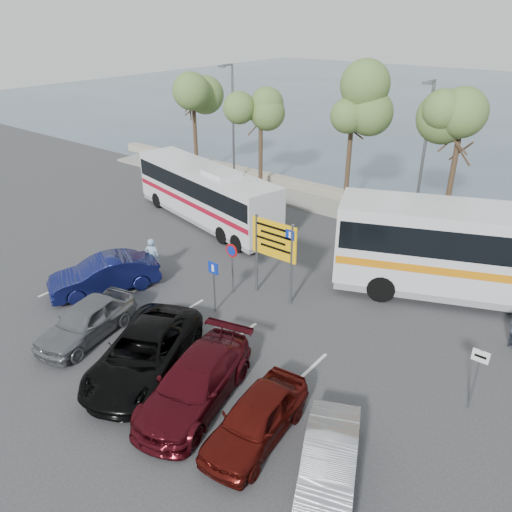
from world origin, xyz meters
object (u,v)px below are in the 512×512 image
Objects in this scene: coach_bus_left at (206,196)px; street_lamp_right at (423,151)px; car_silver_a at (86,320)px; car_blue at (104,275)px; pedestrian_near at (152,257)px; street_lamp_left at (232,121)px; direction_sign at (274,246)px; coach_bus_right at (505,259)px; car_maroon at (195,382)px; car_red at (256,418)px; suv_black at (144,353)px; car_silver_b at (329,462)px.

street_lamp_right is at bearing 29.70° from coach_bus_left.
car_blue is (-2.40, 2.59, 0.05)m from car_silver_a.
street_lamp_right reaches higher than pedestrian_near.
street_lamp_left is 0.71× the size of coach_bus_left.
street_lamp_left is 15.69m from car_blue.
direction_sign is at bearing 58.32° from car_blue.
pedestrian_near is at bearing 98.90° from car_silver_a.
street_lamp_left is 2.23× the size of direction_sign.
street_lamp_left is 0.58× the size of coach_bus_right.
car_blue is at bearing 147.85° from car_maroon.
street_lamp_right is at bearing -152.48° from pedestrian_near.
car_maroon is at bearing 173.65° from car_red.
direction_sign is 6.92m from suv_black.
direction_sign reaches higher than coach_bus_left.
car_silver_a is at bearing -68.64° from coach_bus_left.
street_lamp_right is at bearing 0.00° from street_lamp_left.
coach_bus_left is at bearing 100.15° from suv_black.
car_red is at bearing -82.30° from street_lamp_right.
car_maroon is (-0.10, -17.02, -3.86)m from street_lamp_right.
car_silver_a is (4.39, -11.22, -0.88)m from coach_bus_left.
pedestrian_near is at bearing -122.00° from street_lamp_right.
pedestrian_near is at bearing -161.94° from direction_sign.
coach_bus_right is (7.68, 5.62, -0.45)m from direction_sign.
street_lamp_right is 2.23× the size of direction_sign.
coach_bus_left is at bearing 118.55° from car_silver_b.
pedestrian_near reaches higher than car_silver_b.
car_maroon is (8.07, -2.59, -0.03)m from car_blue.
street_lamp_left is at bearing 101.40° from car_silver_a.
direction_sign is (-2.00, -10.32, -2.17)m from street_lamp_right.
suv_black is at bearing 105.79° from pedestrian_near.
car_maroon is at bearing 155.62° from car_silver_b.
car_silver_b is at bearing -24.15° from suv_black.
car_red is (12.46, -11.22, -0.90)m from coach_bus_left.
car_blue is 0.92× the size of car_maroon.
car_blue is 13.13m from car_silver_b.
coach_bus_right reaches higher than car_red.
suv_black is at bearing -98.36° from street_lamp_right.
street_lamp_left is at bearing 116.12° from coach_bus_left.
car_blue reaches higher than car_maroon.
suv_black is at bearing -123.60° from coach_bus_right.
car_blue reaches higher than car_silver_b.
pedestrian_near is at bearing 134.00° from car_silver_b.
direction_sign is 6.08m from pedestrian_near.
car_maroon reaches higher than car_silver_b.
coach_bus_right reaches higher than direction_sign.
suv_black is 7.05m from pedestrian_near.
street_lamp_right is at bearing 91.34° from car_red.
pedestrian_near is (-9.89, 4.87, 0.22)m from car_red.
street_lamp_left is 18.89m from car_silver_a.
car_maroon is at bearing 116.49° from pedestrian_near.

